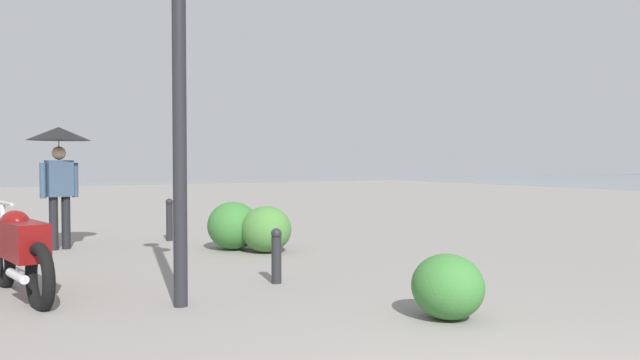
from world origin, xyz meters
TOP-DOWN VIEW (x-y plane):
  - lamppost at (4.09, 0.87)m, footprint 0.98×0.28m
  - motorcycle at (5.43, 2.24)m, footprint 2.16×0.51m
  - pedestrian at (8.95, 1.40)m, footprint 1.00×1.00m
  - bollard_near at (4.64, -0.47)m, footprint 0.13×0.13m
  - bollard_mid at (9.13, -0.49)m, footprint 0.13×0.13m
  - shrub_low at (6.94, -1.42)m, footprint 0.88×0.79m
  - shrub_round at (7.51, -1.08)m, footprint 0.93×0.84m
  - shrub_wide at (2.36, -1.11)m, footprint 0.71×0.64m

SIDE VIEW (x-z plane):
  - shrub_wide at x=2.36m, z-range 0.00..0.61m
  - bollard_near at x=4.64m, z-range 0.02..0.68m
  - shrub_low at x=6.94m, z-range 0.00..0.74m
  - shrub_round at x=7.51m, z-range 0.00..0.79m
  - bollard_mid at x=9.13m, z-range 0.02..0.80m
  - motorcycle at x=5.43m, z-range -0.03..1.03m
  - pedestrian at x=8.95m, z-range 0.59..2.62m
  - lamppost at x=4.09m, z-range 0.66..4.59m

